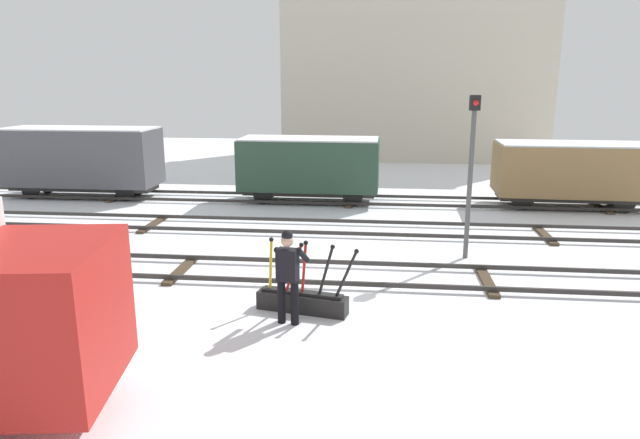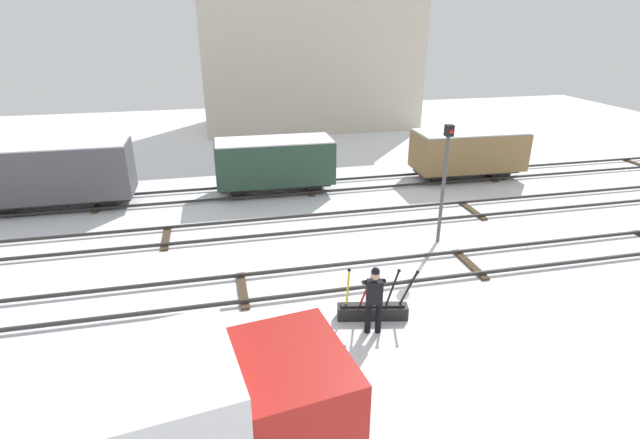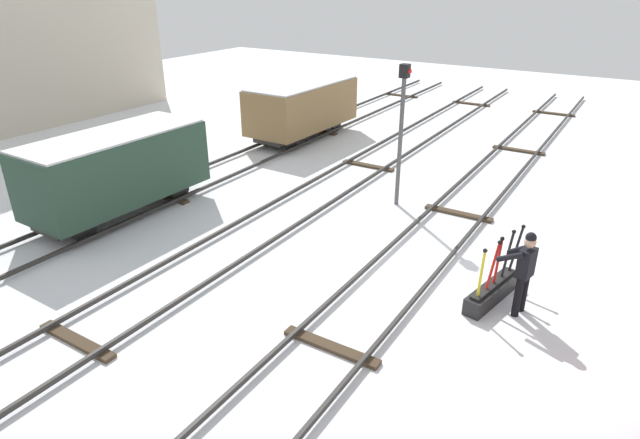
% 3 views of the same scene
% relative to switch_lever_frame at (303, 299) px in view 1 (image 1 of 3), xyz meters
% --- Properties ---
extents(ground_plane, '(60.00, 60.00, 0.00)m').
position_rel_switch_lever_frame_xyz_m(ground_plane, '(0.35, 2.03, -0.25)').
color(ground_plane, white).
extents(track_main_line, '(44.00, 1.94, 0.18)m').
position_rel_switch_lever_frame_xyz_m(track_main_line, '(0.35, 2.03, -0.15)').
color(track_main_line, '#2D2B28').
rests_on(track_main_line, ground_plane).
extents(track_siding_near, '(44.00, 1.94, 0.18)m').
position_rel_switch_lever_frame_xyz_m(track_siding_near, '(0.35, 6.12, -0.14)').
color(track_siding_near, '#2D2B28').
rests_on(track_siding_near, ground_plane).
extents(track_siding_far, '(44.00, 1.94, 0.18)m').
position_rel_switch_lever_frame_xyz_m(track_siding_far, '(0.35, 10.11, -0.14)').
color(track_siding_far, '#2D2B28').
rests_on(track_siding_far, ground_plane).
extents(switch_lever_frame, '(2.01, 0.72, 1.45)m').
position_rel_switch_lever_frame_xyz_m(switch_lever_frame, '(0.00, 0.00, 0.00)').
color(switch_lever_frame, black).
rests_on(switch_lever_frame, ground_plane).
extents(rail_worker, '(0.62, 0.71, 1.80)m').
position_rel_switch_lever_frame_xyz_m(rail_worker, '(-0.19, -0.55, 0.77)').
color(rail_worker, black).
rests_on(rail_worker, ground_plane).
extents(signal_post, '(0.24, 0.32, 4.05)m').
position_rel_switch_lever_frame_xyz_m(signal_post, '(3.64, 3.84, 2.21)').
color(signal_post, '#4C4C4C').
rests_on(signal_post, ground_plane).
extents(apartment_building, '(14.50, 6.47, 9.45)m').
position_rel_switch_lever_frame_xyz_m(apartment_building, '(3.16, 23.63, 4.48)').
color(apartment_building, beige).
rests_on(apartment_building, ground_plane).
extents(freight_car_back_track, '(5.73, 2.03, 2.64)m').
position_rel_switch_lever_frame_xyz_m(freight_car_back_track, '(-9.81, 10.11, 1.25)').
color(freight_car_back_track, '#2D2B28').
rests_on(freight_car_back_track, ground_plane).
extents(freight_car_far_end, '(5.15, 2.32, 2.28)m').
position_rel_switch_lever_frame_xyz_m(freight_car_far_end, '(8.04, 10.11, 1.07)').
color(freight_car_far_end, '#2D2B28').
rests_on(freight_car_far_end, ground_plane).
extents(freight_car_near_switch, '(5.04, 2.06, 2.35)m').
position_rel_switch_lever_frame_xyz_m(freight_car_near_switch, '(-1.13, 10.11, 1.10)').
color(freight_car_near_switch, '#2D2B28').
rests_on(freight_car_near_switch, ground_plane).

